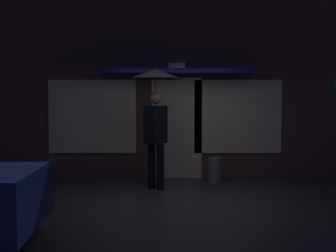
# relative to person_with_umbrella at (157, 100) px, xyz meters

# --- Properties ---
(ground_plane) EXTENTS (18.00, 18.00, 0.00)m
(ground_plane) POSITION_rel_person_with_umbrella_xyz_m (0.42, -0.98, -1.71)
(ground_plane) COLOR #38353A
(building_facade) EXTENTS (9.72, 1.00, 3.91)m
(building_facade) POSITION_rel_person_with_umbrella_xyz_m (0.42, 1.35, 0.23)
(building_facade) COLOR brown
(building_facade) RESTS_ON ground
(person_with_umbrella) EXTENTS (1.00, 1.00, 2.29)m
(person_with_umbrella) POSITION_rel_person_with_umbrella_xyz_m (0.00, 0.00, 0.00)
(person_with_umbrella) COLOR black
(person_with_umbrella) RESTS_ON ground
(sidewalk_bollard) EXTENTS (0.27, 0.27, 0.52)m
(sidewalk_bollard) POSITION_rel_person_with_umbrella_xyz_m (1.20, 0.63, -1.45)
(sidewalk_bollard) COLOR slate
(sidewalk_bollard) RESTS_ON ground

